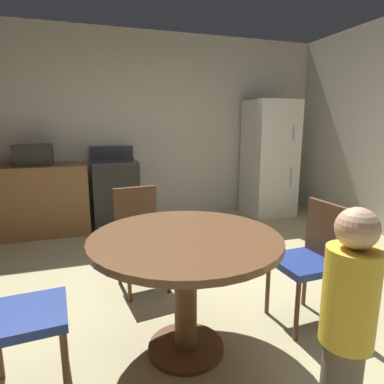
# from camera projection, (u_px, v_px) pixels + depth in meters

# --- Properties ---
(ground_plane) EXTENTS (14.00, 14.00, 0.00)m
(ground_plane) POSITION_uv_depth(u_px,v_px,m) (208.00, 318.00, 2.42)
(ground_plane) COLOR tan
(wall_back) EXTENTS (5.92, 0.12, 2.70)m
(wall_back) POSITION_uv_depth(u_px,v_px,m) (140.00, 128.00, 4.83)
(wall_back) COLOR beige
(wall_back) RESTS_ON ground
(kitchen_counter) EXTENTS (1.88, 0.60, 0.90)m
(kitchen_counter) POSITION_uv_depth(u_px,v_px,m) (11.00, 202.00, 4.12)
(kitchen_counter) COLOR olive
(kitchen_counter) RESTS_ON ground
(oven_range) EXTENTS (0.60, 0.60, 1.10)m
(oven_range) POSITION_uv_depth(u_px,v_px,m) (115.00, 194.00, 4.51)
(oven_range) COLOR #2D2B28
(oven_range) RESTS_ON ground
(refrigerator) EXTENTS (0.68, 0.68, 1.76)m
(refrigerator) POSITION_uv_depth(u_px,v_px,m) (269.00, 159.00, 5.09)
(refrigerator) COLOR white
(refrigerator) RESTS_ON ground
(microwave) EXTENTS (0.44, 0.32, 0.26)m
(microwave) POSITION_uv_depth(u_px,v_px,m) (33.00, 155.00, 4.09)
(microwave) COLOR #2D2B28
(microwave) RESTS_ON kitchen_counter
(dining_table) EXTENTS (1.14, 1.14, 0.76)m
(dining_table) POSITION_uv_depth(u_px,v_px,m) (186.00, 261.00, 1.97)
(dining_table) COLOR brown
(dining_table) RESTS_ON ground
(chair_east) EXTENTS (0.42, 0.42, 0.87)m
(chair_east) POSITION_uv_depth(u_px,v_px,m) (312.00, 255.00, 2.31)
(chair_east) COLOR brown
(chair_east) RESTS_ON ground
(chair_west) EXTENTS (0.43, 0.43, 0.87)m
(chair_west) POSITION_uv_depth(u_px,v_px,m) (9.00, 309.00, 1.63)
(chair_west) COLOR brown
(chair_west) RESTS_ON ground
(chair_north) EXTENTS (0.45, 0.45, 0.87)m
(chair_north) POSITION_uv_depth(u_px,v_px,m) (140.00, 231.00, 2.82)
(chair_north) COLOR brown
(chair_north) RESTS_ON ground
(person_child) EXTENTS (0.30, 0.30, 1.09)m
(person_child) POSITION_uv_depth(u_px,v_px,m) (347.00, 325.00, 1.38)
(person_child) COLOR #665B51
(person_child) RESTS_ON ground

